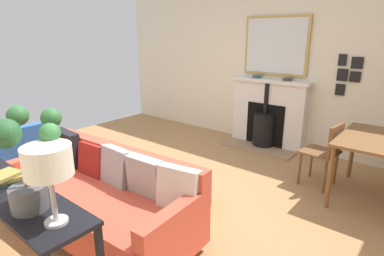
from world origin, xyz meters
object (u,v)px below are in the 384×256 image
Objects in this scene: dining_table at (379,147)px; dining_chair_near_fireplace at (326,150)px; table_lamp_far_end at (48,163)px; potted_plant at (20,155)px; sofa at (102,197)px; ottoman at (170,182)px; mantel_bowl_near at (257,76)px; armchair_accent at (20,151)px; book_stack at (2,179)px; console_table at (15,202)px; mantel_bowl_far at (287,79)px; fireplace at (267,117)px.

dining_chair_near_fireplace reaches higher than dining_table.
table_lamp_far_end is 0.47× the size of dining_table.
potted_plant reaches higher than dining_chair_near_fireplace.
ottoman is (-0.81, 0.11, -0.12)m from sofa.
dining_chair_near_fireplace is at bearing -89.02° from dining_table.
table_lamp_far_end is 0.27m from potted_plant.
table_lamp_far_end is at bearing 40.18° from sofa.
mantel_bowl_near reaches higher than dining_table.
ottoman is at bearing 115.35° from armchair_accent.
dining_chair_near_fireplace is (-3.01, 1.56, -0.27)m from book_stack.
console_table is 3.56m from dining_table.
ottoman is (2.45, 0.26, -0.92)m from mantel_bowl_near.
mantel_bowl_far is 0.23× the size of potted_plant.
book_stack is at bearing -27.39° from dining_chair_near_fireplace.
mantel_bowl_far is at bearing 173.19° from sofa.
dining_chair_near_fireplace reaches higher than book_stack.
mantel_bowl_far is at bearing -135.60° from dining_chair_near_fireplace.
potted_plant reaches higher than fireplace.
console_table is at bearing -90.00° from table_lamp_far_end.
table_lamp_far_end reaches higher than fireplace.
fireplace reaches higher than console_table.
potted_plant is 2.20× the size of book_stack.
mantel_bowl_far reaches higher than dining_table.
mantel_bowl_far reaches higher than book_stack.
console_table is (4.00, -0.38, -0.51)m from mantel_bowl_far.
mantel_bowl_far is at bearing 179.61° from potted_plant.
sofa is at bearing -1.91° from fireplace.
potted_plant is (4.04, -0.03, -0.04)m from mantel_bowl_far.
fireplace reaches higher than sofa.
ottoman is at bearing -171.11° from potted_plant.
dining_table is (-3.02, 1.89, 0.01)m from console_table.
fireplace is 3.24m from sofa.
mantel_bowl_near is 3.71m from armchair_accent.
mantel_bowl_near is at bearing -177.81° from console_table.
sofa is at bearing 2.61° from mantel_bowl_near.
dining_chair_near_fireplace is (-2.31, 3.03, 0.06)m from armchair_accent.
dining_chair_near_fireplace is at bearing 161.93° from potted_plant.
table_lamp_far_end is 0.90m from book_stack.
ottoman is 1.13× the size of potted_plant.
fireplace is at bearing -118.08° from dining_table.
sofa is 2.58× the size of armchair_accent.
mantel_bowl_far is at bearing -123.10° from dining_table.
armchair_accent reaches higher than ottoman.
sofa is (3.23, -0.11, -0.14)m from fireplace.
mantel_bowl_far is 4.05m from console_table.
fireplace is 2.03m from dining_table.
potted_plant is at bearing 24.83° from sofa.
mantel_bowl_near reaches higher than sofa.
dining_table is (-3.06, 1.53, -0.47)m from potted_plant.
potted_plant is at bearing 3.63° from fireplace.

